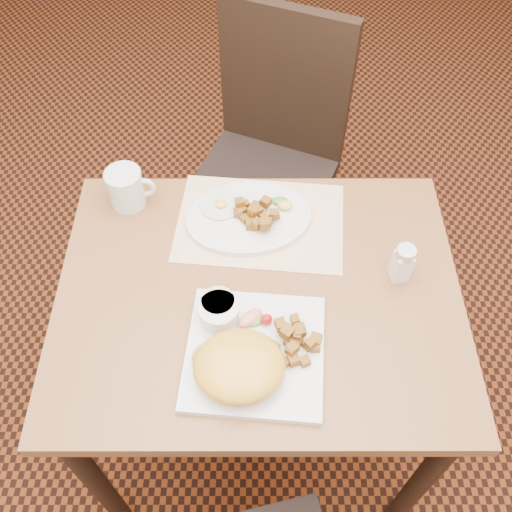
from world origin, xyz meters
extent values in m
plane|color=black|center=(0.00, 0.00, 0.00)|extent=(8.00, 8.00, 0.00)
cube|color=brown|center=(0.00, 0.00, 0.73)|extent=(0.90, 0.70, 0.03)
cylinder|color=black|center=(-0.40, -0.30, 0.36)|extent=(0.05, 0.05, 0.71)
cylinder|color=black|center=(0.40, -0.30, 0.36)|extent=(0.05, 0.05, 0.71)
cylinder|color=black|center=(-0.40, 0.30, 0.36)|extent=(0.05, 0.05, 0.71)
cylinder|color=black|center=(0.40, 0.30, 0.36)|extent=(0.05, 0.05, 0.71)
cube|color=black|center=(0.01, 0.61, 0.45)|extent=(0.55, 0.55, 0.05)
cylinder|color=black|center=(0.24, 0.71, 0.21)|extent=(0.04, 0.04, 0.42)
cylinder|color=black|center=(0.11, 0.37, 0.21)|extent=(0.04, 0.04, 0.42)
cylinder|color=black|center=(-0.09, 0.84, 0.21)|extent=(0.04, 0.04, 0.42)
cylinder|color=black|center=(-0.23, 0.51, 0.21)|extent=(0.04, 0.04, 0.42)
cube|color=black|center=(0.08, 0.79, 0.72)|extent=(0.40, 0.20, 0.50)
cube|color=white|center=(0.00, 0.20, 0.75)|extent=(0.43, 0.32, 0.00)
cube|color=silver|center=(-0.01, -0.15, 0.76)|extent=(0.30, 0.30, 0.02)
ellipsoid|color=gold|center=(-0.04, -0.20, 0.80)|extent=(0.18, 0.16, 0.07)
ellipsoid|color=gold|center=(-0.01, -0.22, 0.78)|extent=(0.07, 0.07, 0.02)
ellipsoid|color=gold|center=(-0.10, -0.17, 0.78)|extent=(0.07, 0.07, 0.02)
cylinder|color=silver|center=(-0.08, -0.08, 0.79)|extent=(0.09, 0.09, 0.05)
cylinder|color=beige|center=(-0.09, -0.06, 0.81)|extent=(0.07, 0.07, 0.01)
ellipsoid|color=#387223|center=(-0.01, -0.08, 0.77)|extent=(0.05, 0.05, 0.01)
ellipsoid|color=red|center=(0.02, -0.09, 0.78)|extent=(0.03, 0.03, 0.03)
ellipsoid|color=#F28C72|center=(-0.02, -0.08, 0.78)|extent=(0.06, 0.06, 0.02)
cylinder|color=white|center=(-0.09, 0.24, 0.77)|extent=(0.10, 0.10, 0.01)
ellipsoid|color=yellow|center=(-0.09, 0.24, 0.78)|extent=(0.03, 0.03, 0.01)
ellipsoid|color=#387223|center=(0.05, 0.25, 0.78)|extent=(0.04, 0.03, 0.01)
ellipsoid|color=yellow|center=(0.06, 0.23, 0.78)|extent=(0.04, 0.03, 0.02)
cube|color=white|center=(0.31, 0.04, 0.79)|extent=(0.04, 0.04, 0.08)
cylinder|color=silver|center=(0.31, 0.04, 0.84)|extent=(0.05, 0.05, 0.02)
cylinder|color=silver|center=(-0.32, 0.27, 0.80)|extent=(0.09, 0.09, 0.10)
torus|color=silver|center=(-0.28, 0.27, 0.80)|extent=(0.06, 0.01, 0.06)
cube|color=#8E5817|center=(0.07, -0.14, 0.78)|extent=(0.03, 0.02, 0.02)
cube|color=#8E5817|center=(0.08, -0.13, 0.79)|extent=(0.02, 0.02, 0.02)
cube|color=#8E5817|center=(0.07, -0.14, 0.78)|extent=(0.02, 0.02, 0.02)
cube|color=#8E5817|center=(0.06, -0.13, 0.80)|extent=(0.03, 0.03, 0.02)
cube|color=#8E5817|center=(0.08, -0.14, 0.78)|extent=(0.02, 0.02, 0.02)
cube|color=#8E5817|center=(0.12, -0.13, 0.78)|extent=(0.03, 0.03, 0.02)
cube|color=#8E5817|center=(0.02, -0.16, 0.78)|extent=(0.03, 0.03, 0.02)
cube|color=#8E5817|center=(0.07, -0.18, 0.78)|extent=(0.03, 0.03, 0.02)
cube|color=#8E5817|center=(0.08, -0.14, 0.78)|extent=(0.03, 0.03, 0.02)
cube|color=#8E5817|center=(0.08, -0.12, 0.79)|extent=(0.02, 0.02, 0.02)
cube|color=#8E5817|center=(0.10, -0.14, 0.77)|extent=(0.03, 0.03, 0.02)
cube|color=#8E5817|center=(0.08, -0.08, 0.77)|extent=(0.02, 0.02, 0.02)
cube|color=#8E5817|center=(0.06, -0.14, 0.78)|extent=(0.03, 0.03, 0.02)
cube|color=#8E5817|center=(0.07, -0.13, 0.78)|extent=(0.03, 0.03, 0.02)
cube|color=#8E5817|center=(0.09, -0.18, 0.78)|extent=(0.03, 0.02, 0.02)
cube|color=#8E5817|center=(0.06, -0.14, 0.77)|extent=(0.03, 0.02, 0.02)
cube|color=#8E5817|center=(0.11, -0.15, 0.77)|extent=(0.02, 0.02, 0.02)
cube|color=#8E5817|center=(0.05, -0.18, 0.77)|extent=(0.02, 0.02, 0.02)
cube|color=#8E5817|center=(0.03, -0.15, 0.77)|extent=(0.03, 0.03, 0.02)
cube|color=#8E5817|center=(0.04, -0.11, 0.79)|extent=(0.03, 0.03, 0.02)
cube|color=#8E5817|center=(0.10, -0.15, 0.79)|extent=(0.03, 0.03, 0.02)
cube|color=#8E5817|center=(0.08, -0.10, 0.77)|extent=(0.03, 0.02, 0.02)
cube|color=#8E5817|center=(0.09, -0.11, 0.77)|extent=(0.02, 0.02, 0.02)
cube|color=#8E5817|center=(0.06, -0.16, 0.79)|extent=(0.03, 0.03, 0.02)
cube|color=#8E5817|center=(0.07, -0.14, 0.78)|extent=(0.02, 0.02, 0.02)
cube|color=#8E5817|center=(0.07, -0.16, 0.79)|extent=(0.03, 0.03, 0.02)
cube|color=#8E5817|center=(-0.02, 0.17, 0.78)|extent=(0.03, 0.03, 0.02)
cube|color=#8E5817|center=(0.03, 0.19, 0.80)|extent=(0.02, 0.02, 0.02)
cube|color=#8E5817|center=(-0.01, 0.17, 0.78)|extent=(0.02, 0.02, 0.02)
cube|color=#8E5817|center=(-0.01, 0.22, 0.78)|extent=(0.02, 0.02, 0.01)
cube|color=#8E5817|center=(-0.03, 0.19, 0.78)|extent=(0.02, 0.02, 0.02)
cube|color=#8E5817|center=(0.01, 0.18, 0.79)|extent=(0.02, 0.02, 0.01)
cube|color=#8E5817|center=(0.02, 0.17, 0.79)|extent=(0.02, 0.02, 0.02)
cube|color=#8E5817|center=(-0.03, 0.24, 0.78)|extent=(0.02, 0.02, 0.02)
cube|color=#8E5817|center=(-0.01, 0.23, 0.78)|extent=(0.02, 0.02, 0.02)
cube|color=#8E5817|center=(-0.01, 0.21, 0.79)|extent=(0.02, 0.02, 0.02)
cube|color=#8E5817|center=(0.02, 0.23, 0.80)|extent=(0.03, 0.03, 0.02)
cube|color=#8E5817|center=(0.01, 0.16, 0.80)|extent=(0.03, 0.03, 0.02)
cube|color=#8E5817|center=(0.00, 0.16, 0.79)|extent=(0.03, 0.03, 0.02)
cube|color=#8E5817|center=(-0.04, 0.21, 0.78)|extent=(0.03, 0.03, 0.02)
cube|color=#8E5817|center=(-0.05, 0.22, 0.80)|extent=(0.03, 0.02, 0.02)
cube|color=#8E5817|center=(-0.01, 0.20, 0.79)|extent=(0.02, 0.02, 0.02)
cube|color=#8E5817|center=(0.04, 0.20, 0.78)|extent=(0.02, 0.02, 0.02)
cube|color=#8E5817|center=(0.01, 0.17, 0.78)|extent=(0.03, 0.03, 0.02)
cube|color=#8E5817|center=(-0.01, 0.20, 0.80)|extent=(0.03, 0.03, 0.02)
cube|color=#8E5817|center=(-0.01, 0.21, 0.78)|extent=(0.03, 0.03, 0.02)
cube|color=#8E5817|center=(0.00, 0.20, 0.80)|extent=(0.03, 0.03, 0.02)
cube|color=#8E5817|center=(-0.01, 0.20, 0.80)|extent=(0.03, 0.03, 0.02)
cube|color=#8E5817|center=(-0.05, 0.21, 0.78)|extent=(0.03, 0.03, 0.02)
cube|color=#8E5817|center=(-0.01, 0.20, 0.80)|extent=(0.03, 0.03, 0.02)
camera|label=1|loc=(-0.01, -0.69, 1.81)|focal=40.00mm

